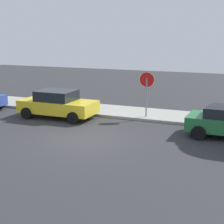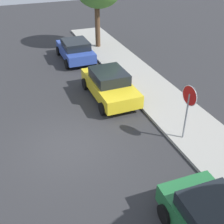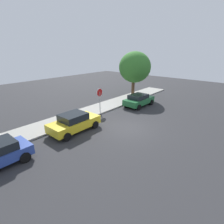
% 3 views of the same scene
% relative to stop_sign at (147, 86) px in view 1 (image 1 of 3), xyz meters
% --- Properties ---
extents(ground_plane, '(60.00, 60.00, 0.00)m').
position_rel_stop_sign_xyz_m(ground_plane, '(-1.39, -4.72, -1.82)').
color(ground_plane, '#2D2D30').
extents(sidewalk_curb, '(32.00, 2.82, 0.14)m').
position_rel_stop_sign_xyz_m(sidewalk_curb, '(-1.39, 0.86, -1.75)').
color(sidewalk_curb, '#9E9B93').
rests_on(sidewalk_curb, ground_plane).
extents(stop_sign, '(0.85, 0.08, 2.61)m').
position_rel_stop_sign_xyz_m(stop_sign, '(0.00, 0.00, 0.00)').
color(stop_sign, gray).
rests_on(stop_sign, ground_plane).
extents(parked_car_yellow, '(4.30, 2.14, 1.54)m').
position_rel_stop_sign_xyz_m(parked_car_yellow, '(-4.66, -1.60, -1.04)').
color(parked_car_yellow, yellow).
rests_on(parked_car_yellow, ground_plane).
extents(fire_hydrant, '(0.30, 0.22, 0.72)m').
position_rel_stop_sign_xyz_m(fire_hydrant, '(-5.96, -0.15, -1.46)').
color(fire_hydrant, red).
rests_on(fire_hydrant, ground_plane).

